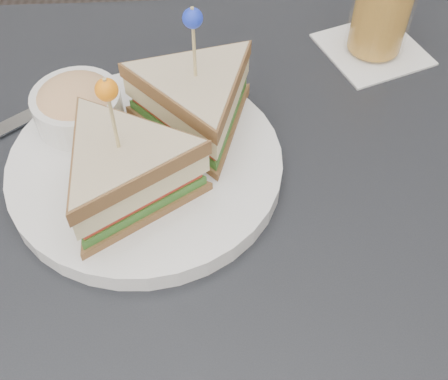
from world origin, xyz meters
TOP-DOWN VIEW (x-y plane):
  - table at (0.00, 0.00)m, footprint 0.80×0.80m
  - plate_meal at (-0.06, 0.08)m, footprint 0.32×0.31m
  - drink_set at (0.21, 0.27)m, footprint 0.15×0.15m

SIDE VIEW (x-z plane):
  - table at x=0.00m, z-range 0.30..1.05m
  - plate_meal at x=-0.06m, z-range 0.71..0.88m
  - drink_set at x=0.21m, z-range 0.74..0.89m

